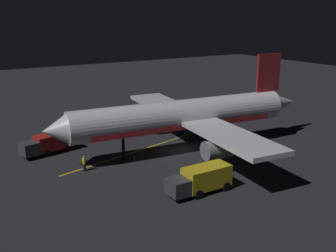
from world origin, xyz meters
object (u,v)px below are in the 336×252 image
traffic_cone_near_left (155,151)px  traffic_cone_near_right (134,158)px  ground_crew_worker (84,163)px  airliner (186,116)px  baggage_truck (49,144)px  catering_truck (201,180)px

traffic_cone_near_left → traffic_cone_near_right: 3.39m
ground_crew_worker → traffic_cone_near_right: 6.16m
airliner → baggage_truck: bearing=62.3°
catering_truck → traffic_cone_near_left: (11.86, -1.81, -1.05)m
baggage_truck → catering_truck: bearing=-153.5°
catering_truck → traffic_cone_near_right: bearing=7.7°
ground_crew_worker → catering_truck: bearing=-145.1°
baggage_truck → traffic_cone_near_left: size_ratio=11.95×
airliner → baggage_truck: 17.11m
catering_truck → traffic_cone_near_right: catering_truck is taller
catering_truck → ground_crew_worker: bearing=34.9°
ground_crew_worker → airliner: bearing=-90.5°
baggage_truck → catering_truck: size_ratio=1.02×
airliner → ground_crew_worker: bearing=89.5°
baggage_truck → traffic_cone_near_right: size_ratio=11.95×
baggage_truck → ground_crew_worker: bearing=-167.7°
baggage_truck → traffic_cone_near_left: bearing=-121.3°
baggage_truck → traffic_cone_near_right: baggage_truck is taller
traffic_cone_near_right → ground_crew_worker: bearing=92.4°
airliner → traffic_cone_near_left: airliner is taller
airliner → catering_truck: (-10.83, 5.59, -3.11)m
ground_crew_worker → traffic_cone_near_left: (0.93, -9.44, -0.64)m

